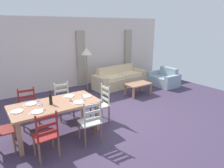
{
  "coord_description": "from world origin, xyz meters",
  "views": [
    {
      "loc": [
        -2.84,
        -4.08,
        2.42
      ],
      "look_at": [
        0.36,
        0.55,
        0.75
      ],
      "focal_mm": 32.06,
      "sensor_mm": 36.0,
      "label": 1
    }
  ],
  "objects": [
    {
      "name": "ground_plane",
      "position": [
        0.0,
        0.0,
        -0.01
      ],
      "size": [
        9.6,
        9.6,
        0.02
      ],
      "primitive_type": "cube",
      "color": "#42344E"
    },
    {
      "name": "dinner_plate_near_left",
      "position": [
        -1.98,
        -0.23,
        0.76
      ],
      "size": [
        0.24,
        0.24,
        0.02
      ],
      "primitive_type": "cylinder",
      "color": "white",
      "rests_on": "dining_table"
    },
    {
      "name": "standing_lamp",
      "position": [
        0.52,
        2.41,
        1.41
      ],
      "size": [
        0.4,
        0.4,
        1.64
      ],
      "color": "#332D28",
      "rests_on": "ground_plane"
    },
    {
      "name": "wine_glass_near_right",
      "position": [
        -0.94,
        -0.11,
        0.86
      ],
      "size": [
        0.06,
        0.06,
        0.16
      ],
      "color": "white",
      "rests_on": "dining_table"
    },
    {
      "name": "dining_chair_far_right",
      "position": [
        -1.07,
        0.75,
        0.48
      ],
      "size": [
        0.43,
        0.41,
        0.96
      ],
      "color": "beige",
      "rests_on": "ground_plane"
    },
    {
      "name": "dinner_plate_near_right",
      "position": [
        -1.08,
        -0.23,
        0.76
      ],
      "size": [
        0.24,
        0.24,
        0.02
      ],
      "primitive_type": "cylinder",
      "color": "white",
      "rests_on": "dining_table"
    },
    {
      "name": "dining_chair_near_left",
      "position": [
        -1.99,
        -0.72,
        0.48
      ],
      "size": [
        0.43,
        0.41,
        0.96
      ],
      "color": "maroon",
      "rests_on": "ground_plane"
    },
    {
      "name": "wall_far",
      "position": [
        0.0,
        3.3,
        1.35
      ],
      "size": [
        9.6,
        0.16,
        2.7
      ],
      "primitive_type": "cube",
      "color": "beige",
      "rests_on": "ground_plane"
    },
    {
      "name": "fork_far_right",
      "position": [
        -1.23,
        0.27,
        0.75
      ],
      "size": [
        0.03,
        0.17,
        0.01
      ],
      "primitive_type": "cube",
      "rotation": [
        0.0,
        0.0,
        -0.08
      ],
      "color": "silver",
      "rests_on": "dining_table"
    },
    {
      "name": "fork_near_right",
      "position": [
        -1.23,
        -0.23,
        0.75
      ],
      "size": [
        0.02,
        0.17,
        0.01
      ],
      "primitive_type": "cube",
      "rotation": [
        0.0,
        0.0,
        -0.0
      ],
      "color": "silver",
      "rests_on": "dining_table"
    },
    {
      "name": "curtain_panel_left",
      "position": [
        0.67,
        3.16,
        1.1
      ],
      "size": [
        0.35,
        0.08,
        2.2
      ],
      "primitive_type": "cube",
      "color": "tan",
      "rests_on": "ground_plane"
    },
    {
      "name": "couch",
      "position": [
        1.87,
        2.22,
        0.29
      ],
      "size": [
        2.34,
        0.98,
        0.8
      ],
      "color": "beige",
      "rests_on": "ground_plane"
    },
    {
      "name": "dinner_plate_far_left",
      "position": [
        -1.98,
        0.27,
        0.76
      ],
      "size": [
        0.24,
        0.24,
        0.02
      ],
      "primitive_type": "cylinder",
      "color": "white",
      "rests_on": "dining_table"
    },
    {
      "name": "fork_far_left",
      "position": [
        -2.13,
        0.27,
        0.75
      ],
      "size": [
        0.02,
        0.17,
        0.01
      ],
      "primitive_type": "cube",
      "rotation": [
        0.0,
        0.0,
        -0.04
      ],
      "color": "silver",
      "rests_on": "dining_table"
    },
    {
      "name": "dining_chair_far_left",
      "position": [
        -1.95,
        0.79,
        0.48
      ],
      "size": [
        0.45,
        0.43,
        0.96
      ],
      "color": "maroon",
      "rests_on": "ground_plane"
    },
    {
      "name": "armchair_upholstered",
      "position": [
        3.49,
        1.25,
        0.25
      ],
      "size": [
        0.83,
        1.18,
        0.72
      ],
      "color": "#93A8B5",
      "rests_on": "ground_plane"
    },
    {
      "name": "coffee_table",
      "position": [
        1.81,
        1.01,
        0.36
      ],
      "size": [
        0.9,
        0.56,
        0.42
      ],
      "color": "#AC7656",
      "rests_on": "ground_plane"
    },
    {
      "name": "dining_chair_head_east",
      "position": [
        -0.34,
        0.01,
        0.48
      ],
      "size": [
        0.41,
        0.43,
        0.96
      ],
      "color": "beige",
      "rests_on": "ground_plane"
    },
    {
      "name": "dinner_plate_head_east",
      "position": [
        -0.75,
        0.02,
        0.76
      ],
      "size": [
        0.24,
        0.24,
        0.02
      ],
      "primitive_type": "cylinder",
      "color": "white",
      "rests_on": "dining_table"
    },
    {
      "name": "wine_glass_near_left",
      "position": [
        -1.86,
        -0.13,
        0.86
      ],
      "size": [
        0.06,
        0.06,
        0.16
      ],
      "color": "white",
      "rests_on": "dining_table"
    },
    {
      "name": "dining_chair_near_right",
      "position": [
        -1.05,
        -0.71,
        0.48
      ],
      "size": [
        0.45,
        0.43,
        0.96
      ],
      "color": "beige",
      "rests_on": "ground_plane"
    },
    {
      "name": "wine_bottle",
      "position": [
        -1.62,
        0.02,
        0.87
      ],
      "size": [
        0.07,
        0.07,
        0.32
      ],
      "color": "black",
      "rests_on": "dining_table"
    },
    {
      "name": "dinner_plate_head_west",
      "position": [
        -2.31,
        0.02,
        0.76
      ],
      "size": [
        0.24,
        0.24,
        0.02
      ],
      "primitive_type": "cylinder",
      "color": "white",
      "rests_on": "dining_table"
    },
    {
      "name": "curtain_panel_right",
      "position": [
        3.07,
        3.16,
        1.1
      ],
      "size": [
        0.35,
        0.08,
        2.2
      ],
      "primitive_type": "cube",
      "color": "tan",
      "rests_on": "ground_plane"
    },
    {
      "name": "fork_near_left",
      "position": [
        -2.13,
        -0.23,
        0.75
      ],
      "size": [
        0.02,
        0.17,
        0.01
      ],
      "primitive_type": "cube",
      "rotation": [
        0.0,
        0.0,
        -0.01
      ],
      "color": "silver",
      "rests_on": "dining_table"
    },
    {
      "name": "wine_glass_far_left",
      "position": [
        -1.85,
        0.15,
        0.86
      ],
      "size": [
        0.06,
        0.06,
        0.16
      ],
      "color": "white",
      "rests_on": "dining_table"
    },
    {
      "name": "coffee_cup_primary",
      "position": [
        -1.19,
        -0.03,
        0.8
      ],
      "size": [
        0.07,
        0.07,
        0.09
      ],
      "primitive_type": "cylinder",
      "color": "beige",
      "rests_on": "dining_table"
    },
    {
      "name": "dinner_plate_far_right",
      "position": [
        -1.08,
        0.27,
        0.76
      ],
      "size": [
        0.24,
        0.24,
        0.02
      ],
      "primitive_type": "cylinder",
      "color": "white",
      "rests_on": "dining_table"
    },
    {
      "name": "fork_head_east",
      "position": [
        -0.9,
        0.02,
        0.75
      ],
      "size": [
        0.02,
        0.17,
        0.01
      ],
      "primitive_type": "cube",
      "rotation": [
        0.0,
        0.0,
        0.03
      ],
      "color": "silver",
      "rests_on": "dining_table"
    },
    {
      "name": "fork_head_west",
      "position": [
        -2.46,
        0.02,
        0.75
      ],
      "size": [
        0.03,
        0.17,
        0.01
      ],
      "primitive_type": "cube",
      "rotation": [
        0.0,
        0.0,
        -0.09
      ],
      "color": "silver",
      "rests_on": "dining_table"
    },
    {
      "name": "dining_table",
      "position": [
        -1.53,
        0.02,
        0.66
      ],
      "size": [
        1.9,
        0.96,
        0.75
      ],
      "color": "#AC7656",
      "rests_on": "ground_plane"
    }
  ]
}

